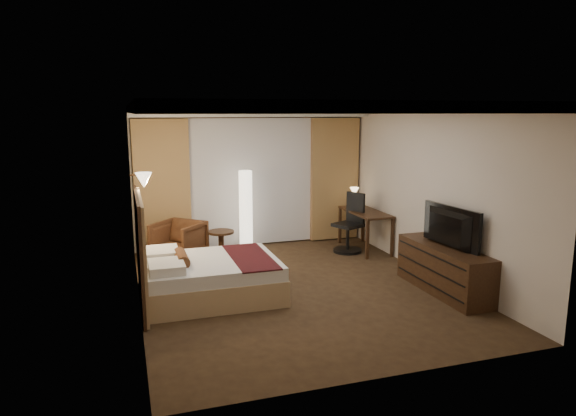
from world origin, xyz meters
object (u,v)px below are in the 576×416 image
object	(u,v)px
armchair	(179,239)
television	(445,224)
bed	(212,279)
side_table	(221,245)
floor_lamp	(246,212)
office_chair	(348,223)
desk	(365,230)
dresser	(444,269)

from	to	relation	value
armchair	television	distance (m)	4.50
armchair	bed	bearing A→B (deg)	-40.15
television	side_table	bearing A→B (deg)	40.80
bed	side_table	distance (m)	1.94
floor_lamp	office_chair	distance (m)	1.91
floor_lamp	desk	size ratio (longest dim) A/B	1.19
floor_lamp	television	bearing A→B (deg)	-53.25
side_table	dresser	size ratio (longest dim) A/B	0.29
floor_lamp	dresser	world-z (taller)	floor_lamp
floor_lamp	television	xyz separation A→B (m)	(2.22, -2.97, 0.24)
armchair	dresser	distance (m)	4.48
bed	desk	xyz separation A→B (m)	(3.21, 1.65, 0.10)
armchair	dresser	bearing A→B (deg)	4.12
armchair	side_table	bearing A→B (deg)	35.69
floor_lamp	office_chair	size ratio (longest dim) A/B	1.39
bed	dresser	size ratio (longest dim) A/B	1.06
bed	dresser	world-z (taller)	dresser
side_table	office_chair	xyz separation A→B (m)	(2.34, -0.27, 0.30)
dresser	television	distance (m)	0.68
side_table	office_chair	bearing A→B (deg)	-6.69
side_table	office_chair	world-z (taller)	office_chair
bed	television	bearing A→B (deg)	-14.29
bed	office_chair	size ratio (longest dim) A/B	1.68
dresser	bed	bearing A→B (deg)	165.84
office_chair	dresser	xyz separation A→B (m)	(0.43, -2.42, -0.21)
side_table	television	distance (m)	3.92
floor_lamp	dresser	distance (m)	3.75
armchair	office_chair	size ratio (longest dim) A/B	0.70
floor_lamp	dresser	bearing A→B (deg)	-52.88
side_table	television	size ratio (longest dim) A/B	0.44
bed	desk	distance (m)	3.61
desk	dresser	world-z (taller)	desk
side_table	floor_lamp	xyz separation A→B (m)	(0.52, 0.27, 0.52)
armchair	dresser	world-z (taller)	armchair
desk	bed	bearing A→B (deg)	-152.79
armchair	floor_lamp	distance (m)	1.33
office_chair	armchair	bearing A→B (deg)	149.14
desk	dresser	distance (m)	2.47
armchair	television	world-z (taller)	television
bed	floor_lamp	xyz separation A→B (m)	(1.01, 2.15, 0.50)
desk	television	size ratio (longest dim) A/B	1.13
desk	television	xyz separation A→B (m)	(0.02, -2.47, 0.64)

